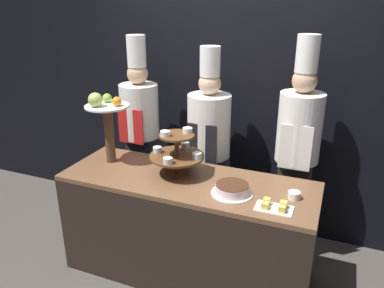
# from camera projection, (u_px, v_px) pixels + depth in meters

# --- Properties ---
(wall_back) EXTENTS (10.00, 0.06, 2.80)m
(wall_back) POSITION_uv_depth(u_px,v_px,m) (227.00, 84.00, 3.45)
(wall_back) COLOR black
(wall_back) RESTS_ON ground_plane
(buffet_counter) EXTENTS (1.94, 0.67, 0.86)m
(buffet_counter) POSITION_uv_depth(u_px,v_px,m) (187.00, 228.00, 2.98)
(buffet_counter) COLOR black
(buffet_counter) RESTS_ON ground_plane
(tiered_stand) EXTENTS (0.42, 0.42, 0.37)m
(tiered_stand) POSITION_uv_depth(u_px,v_px,m) (177.00, 152.00, 2.85)
(tiered_stand) COLOR brown
(tiered_stand) RESTS_ON buffet_counter
(fruit_pedestal) EXTENTS (0.35, 0.35, 0.60)m
(fruit_pedestal) POSITION_uv_depth(u_px,v_px,m) (106.00, 116.00, 3.00)
(fruit_pedestal) COLOR brown
(fruit_pedestal) RESTS_ON buffet_counter
(cake_round) EXTENTS (0.29, 0.29, 0.07)m
(cake_round) POSITION_uv_depth(u_px,v_px,m) (232.00, 189.00, 2.60)
(cake_round) COLOR white
(cake_round) RESTS_ON buffet_counter
(cup_white) EXTENTS (0.08, 0.08, 0.05)m
(cup_white) POSITION_uv_depth(u_px,v_px,m) (294.00, 195.00, 2.54)
(cup_white) COLOR white
(cup_white) RESTS_ON buffet_counter
(cake_square_tray) EXTENTS (0.24, 0.14, 0.05)m
(cake_square_tray) POSITION_uv_depth(u_px,v_px,m) (274.00, 206.00, 2.42)
(cake_square_tray) COLOR white
(cake_square_tray) RESTS_ON buffet_counter
(chef_left) EXTENTS (0.36, 0.36, 1.85)m
(chef_left) POSITION_uv_depth(u_px,v_px,m) (140.00, 128.00, 3.53)
(chef_left) COLOR #28282D
(chef_left) RESTS_ON ground_plane
(chef_center_left) EXTENTS (0.38, 0.38, 1.78)m
(chef_center_left) POSITION_uv_depth(u_px,v_px,m) (209.00, 141.00, 3.31)
(chef_center_left) COLOR #38332D
(chef_center_left) RESTS_ON ground_plane
(chef_center_right) EXTENTS (0.35, 0.35, 1.90)m
(chef_center_right) POSITION_uv_depth(u_px,v_px,m) (298.00, 146.00, 3.01)
(chef_center_right) COLOR #38332D
(chef_center_right) RESTS_ON ground_plane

